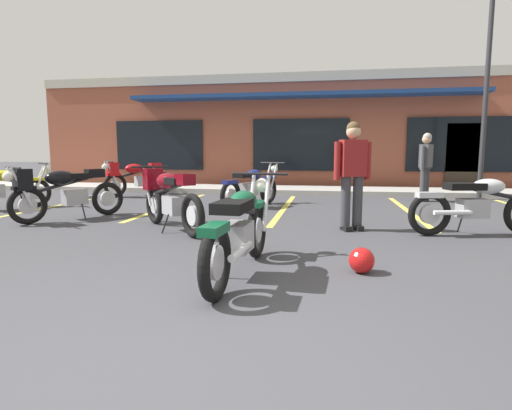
% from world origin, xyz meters
% --- Properties ---
extents(ground_plane, '(80.00, 80.00, 0.00)m').
position_xyz_m(ground_plane, '(0.00, 3.41, 0.00)').
color(ground_plane, '#3D3D42').
extents(sidewalk_kerb, '(22.00, 1.80, 0.14)m').
position_xyz_m(sidewalk_kerb, '(0.00, 10.48, 0.07)').
color(sidewalk_kerb, '#A8A59E').
rests_on(sidewalk_kerb, ground_plane).
extents(brick_storefront_building, '(18.58, 6.28, 3.80)m').
position_xyz_m(brick_storefront_building, '(0.00, 14.57, 1.91)').
color(brick_storefront_building, brown).
rests_on(brick_storefront_building, ground_plane).
extents(painted_stall_lines, '(10.41, 4.80, 0.01)m').
position_xyz_m(painted_stall_lines, '(0.00, 6.88, 0.00)').
color(painted_stall_lines, '#DBCC4C').
rests_on(painted_stall_lines, ground_plane).
extents(motorcycle_foreground_classic, '(0.66, 2.11, 0.98)m').
position_xyz_m(motorcycle_foreground_classic, '(0.08, 1.90, 0.46)').
color(motorcycle_foreground_classic, black).
rests_on(motorcycle_foreground_classic, ground_plane).
extents(motorcycle_red_sportbike, '(1.51, 1.77, 0.98)m').
position_xyz_m(motorcycle_red_sportbike, '(-4.35, 8.75, 0.53)').
color(motorcycle_red_sportbike, black).
rests_on(motorcycle_red_sportbike, ground_plane).
extents(motorcycle_black_cruiser, '(2.08, 0.87, 0.98)m').
position_xyz_m(motorcycle_black_cruiser, '(3.11, 4.43, 0.46)').
color(motorcycle_black_cruiser, black).
rests_on(motorcycle_black_cruiser, ground_plane).
extents(motorcycle_silver_naked, '(1.16, 1.97, 0.98)m').
position_xyz_m(motorcycle_silver_naked, '(-0.74, 6.93, 0.46)').
color(motorcycle_silver_naked, black).
rests_on(motorcycle_silver_naked, ground_plane).
extents(motorcycle_green_cafe_racer, '(1.37, 1.86, 0.98)m').
position_xyz_m(motorcycle_green_cafe_racer, '(-3.72, 4.62, 0.53)').
color(motorcycle_green_cafe_racer, black).
rests_on(motorcycle_green_cafe_racer, ground_plane).
extents(motorcycle_orange_scrambler, '(1.65, 1.66, 0.98)m').
position_xyz_m(motorcycle_orange_scrambler, '(-1.54, 4.11, 0.53)').
color(motorcycle_orange_scrambler, black).
rests_on(motorcycle_orange_scrambler, ground_plane).
extents(person_in_shorts_foreground, '(0.60, 0.37, 1.68)m').
position_xyz_m(person_in_shorts_foreground, '(1.29, 4.51, 0.95)').
color(person_in_shorts_foreground, black).
rests_on(person_in_shorts_foreground, ground_plane).
extents(person_by_back_row, '(0.41, 0.57, 1.68)m').
position_xyz_m(person_by_back_row, '(3.28, 8.70, 0.95)').
color(person_by_back_row, black).
rests_on(person_by_back_row, ground_plane).
extents(helmet_on_pavement, '(0.26, 0.26, 0.26)m').
position_xyz_m(helmet_on_pavement, '(1.27, 2.17, 0.13)').
color(helmet_on_pavement, '#B71414').
rests_on(helmet_on_pavement, ground_plane).
extents(parking_lot_lamp_post, '(0.24, 0.76, 5.21)m').
position_xyz_m(parking_lot_lamp_post, '(4.77, 9.27, 3.35)').
color(parking_lot_lamp_post, '#2D2D33').
rests_on(parking_lot_lamp_post, ground_plane).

